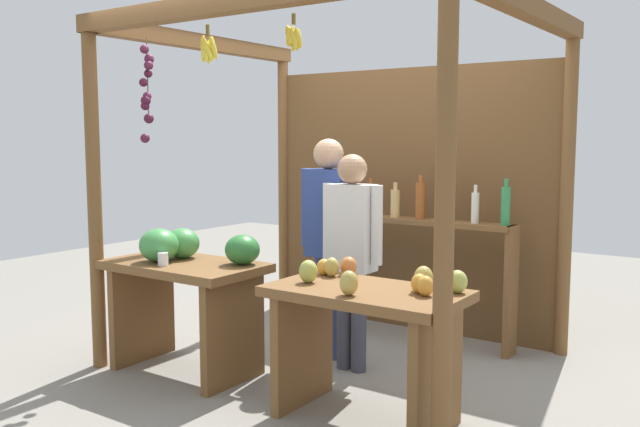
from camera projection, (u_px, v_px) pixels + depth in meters
ground_plane at (337, 359)px, 5.11m from camera, size 12.00×12.00×0.00m
market_stall at (370, 161)px, 5.35m from camera, size 2.81×2.30×2.50m
fruit_counter_left at (186, 280)px, 4.79m from camera, size 1.13×0.65×1.02m
fruit_counter_right at (367, 323)px, 3.96m from camera, size 1.13×0.65×0.93m
bottle_shelf_unit at (408, 241)px, 5.60m from camera, size 1.80×0.22×1.36m
vendor_man at (328, 227)px, 5.06m from camera, size 0.48×0.22×1.65m
vendor_woman at (352, 243)px, 4.79m from camera, size 0.48×0.21×1.54m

